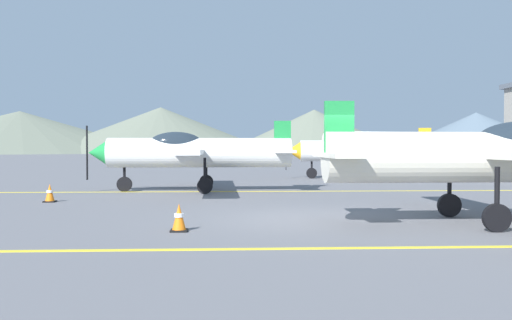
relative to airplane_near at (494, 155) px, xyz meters
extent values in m
plane|color=slate|center=(-3.88, 0.90, -1.59)|extent=(400.00, 400.00, 0.00)
cube|color=yellow|center=(-3.88, -2.76, -1.58)|extent=(80.00, 0.16, 0.01)
cube|color=yellow|center=(-3.88, 8.90, -1.58)|extent=(80.00, 0.16, 0.01)
cylinder|color=silver|center=(-0.31, 0.00, -0.04)|extent=(7.23, 1.23, 1.17)
cube|color=silver|center=(0.11, 0.00, 0.01)|extent=(1.24, 9.36, 0.17)
cube|color=silver|center=(-3.61, -0.03, 0.01)|extent=(0.77, 2.77, 0.11)
cube|color=#1E8C3F|center=(-3.61, -0.03, 0.59)|extent=(0.67, 0.13, 1.27)
cylinder|color=black|center=(-0.52, -1.17, -0.75)|extent=(0.11, 0.11, 1.07)
cylinder|color=black|center=(-0.52, -1.17, -1.29)|extent=(0.60, 0.13, 0.59)
cylinder|color=black|center=(-0.54, 1.16, -0.75)|extent=(0.11, 0.11, 1.07)
cylinder|color=black|center=(-0.54, 1.16, -1.29)|extent=(0.60, 0.13, 0.59)
cylinder|color=white|center=(-7.28, 9.10, -0.04)|extent=(7.25, 1.35, 1.17)
cone|color=#1E8C3F|center=(-11.27, 9.00, -0.04)|extent=(0.77, 1.01, 0.99)
cube|color=black|center=(-11.69, 8.99, -0.04)|extent=(0.05, 0.13, 2.12)
ellipsoid|color=#1E2833|center=(-8.24, 9.07, 0.31)|extent=(2.15, 1.01, 0.96)
cube|color=white|center=(-7.71, 9.09, 0.01)|extent=(1.40, 9.37, 0.17)
cube|color=white|center=(-3.99, 9.18, 0.01)|extent=(0.81, 2.78, 0.11)
cube|color=#1E8C3F|center=(-3.99, 9.18, 0.59)|extent=(0.67, 0.14, 1.27)
cylinder|color=black|center=(-10.26, 9.02, -0.75)|extent=(0.11, 0.11, 1.07)
cylinder|color=black|center=(-10.26, 9.02, -1.29)|extent=(0.60, 0.14, 0.59)
cylinder|color=black|center=(-7.10, 10.27, -0.75)|extent=(0.11, 0.11, 1.07)
cylinder|color=black|center=(-7.10, 10.27, -1.29)|extent=(0.60, 0.14, 0.59)
cylinder|color=black|center=(-7.04, 7.93, -0.75)|extent=(0.11, 0.11, 1.07)
cylinder|color=black|center=(-7.04, 7.93, -1.29)|extent=(0.60, 0.14, 0.59)
cylinder|color=white|center=(1.41, 17.05, -0.04)|extent=(7.29, 1.64, 1.17)
cone|color=#F2A519|center=(-2.57, 17.32, -0.04)|extent=(0.81, 1.04, 0.99)
cube|color=black|center=(-2.99, 17.35, -0.04)|extent=(0.05, 0.13, 2.12)
ellipsoid|color=#1E2833|center=(0.46, 17.12, 0.31)|extent=(2.18, 1.09, 0.96)
cube|color=white|center=(0.99, 17.08, 0.01)|extent=(1.78, 9.41, 0.17)
cube|color=white|center=(4.70, 16.84, 0.01)|extent=(0.92, 2.81, 0.11)
cube|color=#F2A519|center=(4.70, 16.84, 0.59)|extent=(0.68, 0.17, 1.27)
cylinder|color=black|center=(-1.56, 17.25, -0.75)|extent=(0.11, 0.11, 1.07)
cylinder|color=black|center=(-1.56, 17.25, -1.29)|extent=(0.60, 0.17, 0.59)
cylinder|color=black|center=(1.70, 18.21, -0.75)|extent=(0.11, 0.11, 1.07)
cylinder|color=black|center=(1.70, 18.21, -1.29)|extent=(0.60, 0.17, 0.59)
cylinder|color=black|center=(1.54, 15.87, -0.75)|extent=(0.11, 0.11, 1.07)
cylinder|color=black|center=(1.54, 15.87, -1.29)|extent=(0.60, 0.17, 0.59)
cube|color=black|center=(-11.87, 5.27, -1.57)|extent=(0.36, 0.36, 0.04)
cone|color=orange|center=(-11.87, 5.27, -1.27)|extent=(0.29, 0.29, 0.55)
cylinder|color=white|center=(-11.87, 5.27, -1.24)|extent=(0.20, 0.20, 0.08)
cube|color=black|center=(-7.15, -0.77, -1.57)|extent=(0.36, 0.36, 0.04)
cone|color=orange|center=(-7.15, -0.77, -1.27)|extent=(0.29, 0.29, 0.55)
cylinder|color=white|center=(-7.15, -0.77, -1.24)|extent=(0.20, 0.20, 0.08)
cone|color=slate|center=(-68.42, 146.37, 4.54)|extent=(84.24, 84.24, 12.25)
cone|color=slate|center=(-26.94, 145.20, 5.14)|extent=(68.66, 68.66, 13.44)
cone|color=slate|center=(20.65, 155.84, 5.25)|extent=(58.23, 58.23, 13.66)
cone|color=slate|center=(64.20, 135.62, 4.20)|extent=(50.47, 50.47, 11.56)
camera|label=1|loc=(-6.05, -11.82, 0.20)|focal=36.82mm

